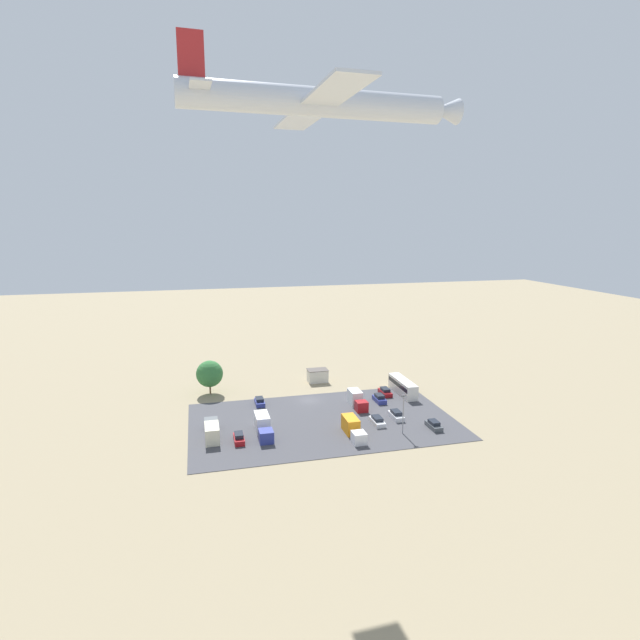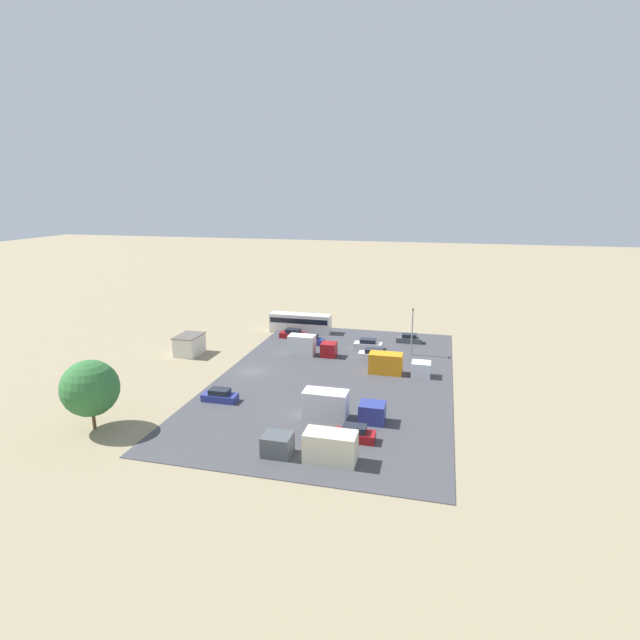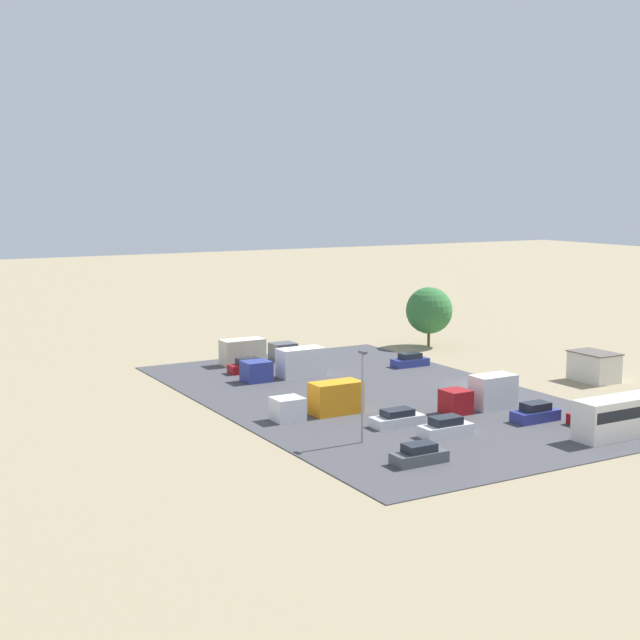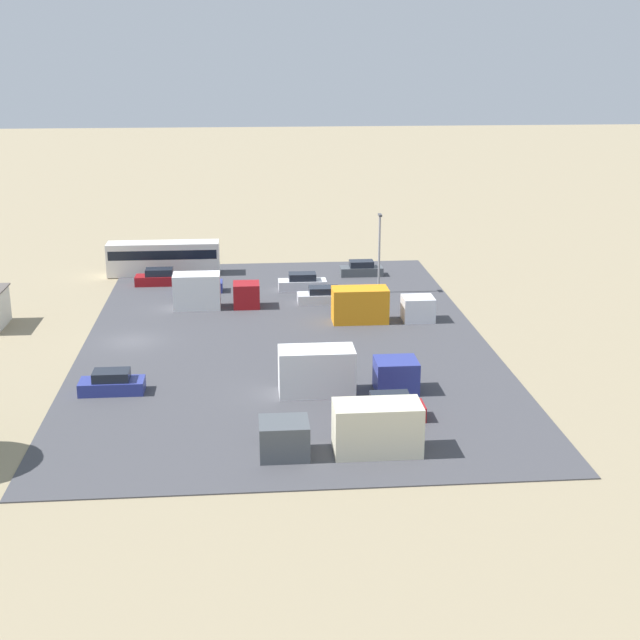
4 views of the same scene
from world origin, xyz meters
name	(u,v)px [view 1 (image 1 of 4)]	position (x,y,z in m)	size (l,w,h in m)	color
ground_plane	(309,401)	(0.00, 0.00, 0.00)	(400.00, 400.00, 0.00)	gray
parking_lot_surface	(323,421)	(0.00, 11.98, 0.04)	(51.22, 31.24, 0.08)	#424247
shed_building	(318,376)	(-4.98, -12.52, 1.56)	(4.96, 3.53, 3.11)	silver
bus	(403,386)	(-21.69, 0.78, 1.85)	(2.61, 11.17, 3.29)	silver
parked_car_0	(379,399)	(-14.59, 4.66, 0.77)	(1.90, 4.27, 1.66)	navy
parked_car_1	(239,438)	(16.79, 17.66, 0.77)	(1.77, 4.25, 1.64)	maroon
parked_car_2	(396,415)	(-14.45, 14.33, 0.75)	(1.84, 4.54, 1.61)	silver
parked_car_3	(434,425)	(-19.48, 20.61, 0.71)	(1.80, 4.26, 1.51)	#4C5156
parked_car_4	(260,402)	(10.86, -0.01, 0.72)	(1.88, 4.26, 1.53)	navy
parked_car_5	(377,421)	(-9.86, 15.95, 0.68)	(1.89, 4.73, 1.43)	silver
parked_car_6	(385,392)	(-17.48, 0.67, 0.74)	(1.85, 4.62, 1.59)	maroon
parked_truck_0	(212,431)	(21.37, 14.70, 1.42)	(2.48, 9.11, 2.93)	#4C5156
parked_truck_1	(357,400)	(-9.00, 5.92, 1.49)	(2.35, 7.51, 3.08)	maroon
parked_truck_2	(353,428)	(-3.68, 19.81, 1.41)	(2.35, 8.51, 2.90)	silver
parked_truck_3	(263,426)	(12.11, 15.01, 1.50)	(2.50, 9.21, 3.10)	navy
tree_near_shed	(210,374)	(20.86, -10.00, 4.68)	(6.03, 6.03, 7.70)	brown
light_pole_lot_centre	(403,412)	(-12.81, 21.37, 4.22)	(0.90, 0.28, 7.43)	gray
airplane	(325,103)	(5.85, 35.80, 53.29)	(37.77, 31.29, 8.81)	silver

